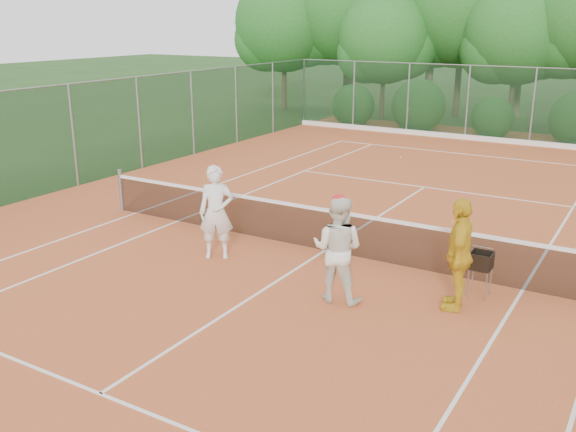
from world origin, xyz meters
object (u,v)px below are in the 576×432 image
at_px(player_white, 216,212).
at_px(player_center_grp, 338,249).
at_px(ball_hopper, 481,261).
at_px(player_yellow, 459,254).

relative_size(player_white, player_center_grp, 1.00).
xyz_separation_m(player_center_grp, ball_hopper, (2.12, 1.47, -0.30)).
height_order(player_center_grp, ball_hopper, player_center_grp).
height_order(player_white, player_yellow, player_yellow).
bearing_deg(player_white, player_center_grp, -43.88).
distance_m(player_white, player_yellow, 5.03).
bearing_deg(player_center_grp, player_white, 168.29).
height_order(player_center_grp, player_yellow, player_yellow).
bearing_deg(player_yellow, player_center_grp, -80.33).
bearing_deg(player_center_grp, player_yellow, 21.37).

